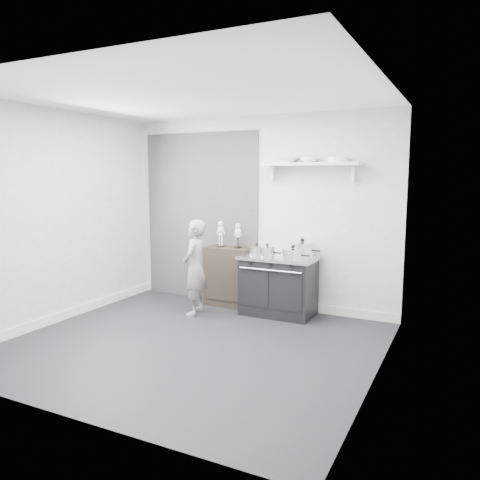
% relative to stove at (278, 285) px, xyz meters
% --- Properties ---
extents(ground, '(4.00, 4.00, 0.00)m').
position_rel_stove_xyz_m(ground, '(-0.45, -1.48, -0.41)').
color(ground, black).
rests_on(ground, ground).
extents(room_shell, '(4.02, 3.62, 2.71)m').
position_rel_stove_xyz_m(room_shell, '(-0.54, -1.33, 1.23)').
color(room_shell, '#A6A5A3').
rests_on(room_shell, ground).
extents(wall_shelf, '(1.30, 0.26, 0.24)m').
position_rel_stove_xyz_m(wall_shelf, '(0.35, 0.20, 1.60)').
color(wall_shelf, silver).
rests_on(wall_shelf, room_shell).
extents(stove, '(1.01, 0.63, 0.81)m').
position_rel_stove_xyz_m(stove, '(0.00, 0.00, 0.00)').
color(stove, black).
rests_on(stove, ground).
extents(side_cabinet, '(0.65, 0.38, 0.85)m').
position_rel_stove_xyz_m(side_cabinet, '(-0.83, 0.13, 0.02)').
color(side_cabinet, black).
rests_on(side_cabinet, ground).
extents(child, '(0.39, 0.52, 1.29)m').
position_rel_stove_xyz_m(child, '(-1.02, -0.48, 0.24)').
color(child, gray).
rests_on(child, ground).
extents(pot_front_left, '(0.30, 0.21, 0.17)m').
position_rel_stove_xyz_m(pot_front_left, '(-0.28, -0.10, 0.47)').
color(pot_front_left, silver).
rests_on(pot_front_left, stove).
extents(pot_back_right, '(0.41, 0.33, 0.24)m').
position_rel_stove_xyz_m(pot_back_right, '(0.29, 0.10, 0.50)').
color(pot_back_right, silver).
rests_on(pot_back_right, stove).
extents(pot_front_right, '(0.36, 0.27, 0.19)m').
position_rel_stove_xyz_m(pot_front_right, '(0.27, -0.19, 0.47)').
color(pot_front_right, silver).
rests_on(pot_front_right, stove).
extents(pot_front_center, '(0.30, 0.21, 0.18)m').
position_rel_stove_xyz_m(pot_front_center, '(-0.10, -0.15, 0.47)').
color(pot_front_center, silver).
rests_on(pot_front_center, stove).
extents(skeleton_full, '(0.12, 0.08, 0.42)m').
position_rel_stove_xyz_m(skeleton_full, '(-0.96, 0.13, 0.65)').
color(skeleton_full, beige).
rests_on(skeleton_full, side_cabinet).
extents(skeleton_torso, '(0.11, 0.07, 0.40)m').
position_rel_stove_xyz_m(skeleton_torso, '(-0.68, 0.13, 0.64)').
color(skeleton_torso, beige).
rests_on(skeleton_torso, side_cabinet).
extents(bowl_large, '(0.29, 0.29, 0.07)m').
position_rel_stove_xyz_m(bowl_large, '(0.02, 0.19, 1.67)').
color(bowl_large, white).
rests_on(bowl_large, wall_shelf).
extents(bowl_small, '(0.22, 0.22, 0.07)m').
position_rel_stove_xyz_m(bowl_small, '(0.33, 0.19, 1.67)').
color(bowl_small, white).
rests_on(bowl_small, wall_shelf).
extents(plate_stack, '(0.26, 0.26, 0.06)m').
position_rel_stove_xyz_m(plate_stack, '(0.71, 0.19, 1.66)').
color(plate_stack, white).
rests_on(plate_stack, wall_shelf).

